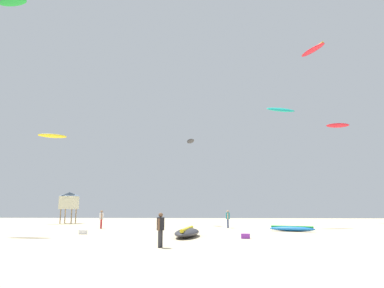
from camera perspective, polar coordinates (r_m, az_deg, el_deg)
ground_plane at (r=15.31m, az=-4.87°, el=-17.66°), size 120.00×120.00×0.00m
person_foreground at (r=18.33m, az=-5.14°, el=-13.30°), size 0.39×0.56×1.73m
person_midground at (r=36.82m, az=5.84°, el=-11.80°), size 0.41×0.59×1.79m
person_left at (r=36.63m, az=-14.51°, el=-11.55°), size 0.40×0.56×1.78m
kite_grounded_near at (r=32.36m, az=15.93°, el=-13.11°), size 4.02×2.81×0.51m
kite_grounded_mid at (r=25.13m, az=-0.79°, el=-14.17°), size 1.91×5.51×0.64m
lifeguard_tower at (r=50.79m, az=-19.34°, el=-8.64°), size 2.30×2.30×4.15m
cooler_box at (r=24.03m, az=8.68°, el=-14.58°), size 0.56×0.36×0.32m
gear_bag at (r=29.07m, az=-17.30°, el=-13.51°), size 0.56×0.36×0.32m
kite_aloft_0 at (r=42.71m, az=19.02°, el=14.26°), size 2.46×3.82×0.50m
kite_aloft_1 at (r=40.53m, az=-27.18°, el=19.85°), size 3.11×1.16×0.72m
kite_aloft_2 at (r=54.51m, az=-21.74°, el=1.23°), size 4.07×2.73×0.63m
kite_aloft_3 at (r=42.40m, az=14.23°, el=5.41°), size 3.74×2.10×0.85m
kite_aloft_4 at (r=44.28m, az=-0.26°, el=0.47°), size 1.49×2.39×0.56m
kite_aloft_5 at (r=58.42m, az=22.61°, el=2.81°), size 3.48×1.17×0.77m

